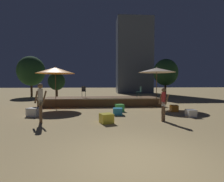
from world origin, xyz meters
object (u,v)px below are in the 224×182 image
at_px(cube_seat_4, 191,113).
at_px(person_1, 163,103).
at_px(bistro_chair_0, 84,90).
at_px(frisbee_disc, 110,122).
at_px(bistro_chair_1, 140,91).
at_px(patio_umbrella_1, 157,70).
at_px(patio_umbrella_0, 55,70).
at_px(cube_seat_0, 118,111).
at_px(person_0, 40,101).
at_px(cube_seat_3, 106,118).
at_px(background_tree_0, 166,72).
at_px(cube_seat_5, 34,112).
at_px(background_tree_2, 31,71).
at_px(cube_seat_1, 174,108).
at_px(cube_seat_2, 120,108).
at_px(background_tree_1, 57,81).

height_order(cube_seat_4, person_1, person_1).
height_order(bistro_chair_0, frisbee_disc, bistro_chair_0).
bearing_deg(bistro_chair_1, patio_umbrella_1, 42.02).
xyz_separation_m(cube_seat_4, person_1, (-1.96, -0.97, 0.69)).
distance_m(patio_umbrella_0, cube_seat_0, 6.02).
bearing_deg(person_0, cube_seat_3, -116.88).
bearing_deg(frisbee_disc, cube_seat_0, 73.83).
bearing_deg(cube_seat_4, background_tree_0, 73.58).
bearing_deg(background_tree_0, cube_seat_5, -132.89).
bearing_deg(patio_umbrella_0, cube_seat_4, -26.25).
bearing_deg(bistro_chair_1, background_tree_0, 143.14).
relative_size(cube_seat_0, cube_seat_5, 0.75).
relative_size(patio_umbrella_1, background_tree_2, 0.57).
xyz_separation_m(cube_seat_1, cube_seat_5, (-8.68, -0.88, 0.02)).
bearing_deg(cube_seat_2, patio_umbrella_1, 28.96).
height_order(cube_seat_0, background_tree_1, background_tree_1).
distance_m(person_0, person_1, 5.97).
bearing_deg(bistro_chair_1, cube_seat_3, -32.60).
bearing_deg(patio_umbrella_0, person_0, -84.55).
bearing_deg(cube_seat_2, background_tree_0, 57.74).
relative_size(cube_seat_3, bistro_chair_0, 0.81).
height_order(bistro_chair_0, background_tree_1, background_tree_1).
relative_size(frisbee_disc, background_tree_0, 0.04).
bearing_deg(cube_seat_0, person_0, -155.87).
distance_m(patio_umbrella_0, cube_seat_4, 9.72).
xyz_separation_m(patio_umbrella_0, cube_seat_0, (4.37, -3.21, -2.63)).
height_order(bistro_chair_0, background_tree_2, background_tree_2).
bearing_deg(cube_seat_4, bistro_chair_1, 109.55).
relative_size(patio_umbrella_0, background_tree_2, 0.57).
bearing_deg(patio_umbrella_0, patio_umbrella_1, -1.57).
distance_m(person_1, frisbee_disc, 2.78).
bearing_deg(cube_seat_0, cube_seat_3, -110.38).
relative_size(patio_umbrella_0, patio_umbrella_1, 1.00).
xyz_separation_m(patio_umbrella_1, cube_seat_1, (0.48, -2.12, -2.66)).
bearing_deg(frisbee_disc, patio_umbrella_1, 51.42).
height_order(cube_seat_4, person_0, person_0).
bearing_deg(cube_seat_1, person_0, -161.34).
bearing_deg(cube_seat_5, background_tree_1, 97.40).
bearing_deg(cube_seat_2, bistro_chair_0, 124.78).
distance_m(cube_seat_4, background_tree_2, 21.11).
bearing_deg(cube_seat_5, person_1, -15.34).
bearing_deg(background_tree_1, cube_seat_2, -58.52).
height_order(frisbee_disc, background_tree_1, background_tree_1).
relative_size(person_0, background_tree_0, 0.35).
distance_m(cube_seat_3, bistro_chair_0, 7.48).
xyz_separation_m(cube_seat_3, bistro_chair_1, (3.04, 6.03, 1.02)).
bearing_deg(patio_umbrella_1, background_tree_1, 136.78).
height_order(person_1, bistro_chair_1, person_1).
xyz_separation_m(cube_seat_2, cube_seat_5, (-5.09, -1.29, 0.01)).
relative_size(patio_umbrella_0, person_0, 1.67).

